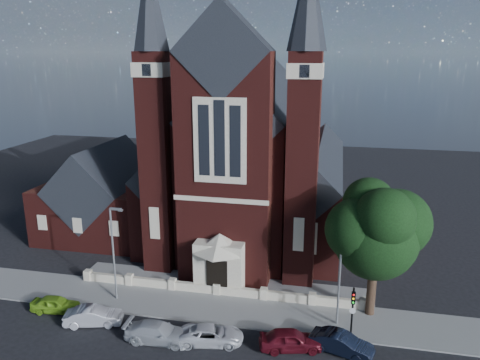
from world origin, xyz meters
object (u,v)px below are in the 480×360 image
(street_tree, at_px, (378,233))
(street_lamp_left, at_px, (114,249))
(car_lime_van, at_px, (55,304))
(car_silver_a, at_px, (93,316))
(car_silver_b, at_px, (158,333))
(car_navy, at_px, (342,343))
(car_dark_red, at_px, (291,340))
(church, at_px, (253,159))
(parish_hall, at_px, (106,198))
(street_lamp_right, at_px, (341,269))
(car_white_suv, at_px, (212,335))
(traffic_signal, at_px, (353,306))

(street_tree, xyz_separation_m, street_lamp_left, (-20.51, -1.71, -2.36))
(car_lime_van, relative_size, car_silver_a, 0.89)
(car_silver_b, relative_size, car_navy, 1.11)
(street_tree, distance_m, car_dark_red, 10.04)
(church, distance_m, car_lime_van, 25.84)
(street_tree, bearing_deg, car_silver_a, -165.07)
(street_tree, distance_m, car_silver_b, 17.51)
(car_lime_van, xyz_separation_m, car_navy, (22.21, -0.66, 0.07))
(parish_hall, xyz_separation_m, street_lamp_right, (26.09, -14.00, 0.59))
(street_tree, height_order, street_lamp_left, street_tree)
(car_silver_a, relative_size, car_dark_red, 0.98)
(car_dark_red, bearing_deg, car_navy, -98.26)
(street_lamp_right, relative_size, car_navy, 1.86)
(church, distance_m, car_white_suv, 24.33)
(street_lamp_left, bearing_deg, car_dark_red, -14.11)
(car_silver_b, bearing_deg, car_dark_red, -85.25)
(traffic_signal, bearing_deg, street_lamp_left, 175.24)
(church, relative_size, car_silver_b, 7.25)
(street_lamp_right, xyz_separation_m, car_white_suv, (-8.76, -4.15, -3.97))
(street_tree, xyz_separation_m, car_silver_b, (-15.02, -6.48, -6.26))
(street_lamp_left, xyz_separation_m, car_silver_a, (-0.09, -3.78, -3.89))
(car_silver_b, bearing_deg, car_navy, -85.58)
(traffic_signal, height_order, car_dark_red, traffic_signal)
(street_lamp_right, bearing_deg, car_white_suv, -154.65)
(car_silver_a, distance_m, car_silver_b, 5.66)
(street_tree, xyz_separation_m, car_navy, (-2.26, -5.11, -6.24))
(church, xyz_separation_m, parish_hall, (-16.00, -4.94, -4.17))
(parish_hall, xyz_separation_m, traffic_signal, (27.00, -15.57, -1.43))
(church, bearing_deg, traffic_signal, -61.80)
(car_white_suv, distance_m, car_navy, 9.03)
(street_lamp_left, height_order, car_lime_van, street_lamp_left)
(car_silver_b, xyz_separation_m, car_white_suv, (3.76, 0.62, -0.07))
(street_lamp_right, bearing_deg, car_silver_b, -159.13)
(car_white_suv, bearing_deg, street_tree, -72.38)
(street_tree, height_order, car_navy, street_tree)
(parish_hall, bearing_deg, car_navy, -33.45)
(church, height_order, traffic_signal, church)
(church, distance_m, street_lamp_right, 21.76)
(street_tree, height_order, car_silver_b, street_tree)
(street_tree, height_order, street_lamp_right, street_tree)
(car_silver_a, height_order, car_navy, car_navy)
(car_dark_red, height_order, car_navy, car_dark_red)
(car_white_suv, height_order, car_navy, car_navy)
(car_lime_van, bearing_deg, car_dark_red, -99.68)
(street_lamp_left, bearing_deg, car_silver_b, -41.00)
(church, distance_m, street_lamp_left, 20.84)
(street_tree, distance_m, car_silver_a, 22.21)
(traffic_signal, xyz_separation_m, car_silver_a, (-19.00, -2.21, -1.88))
(parish_hall, xyz_separation_m, car_lime_van, (4.13, -16.74, -3.36))
(parish_hall, relative_size, street_tree, 1.14)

